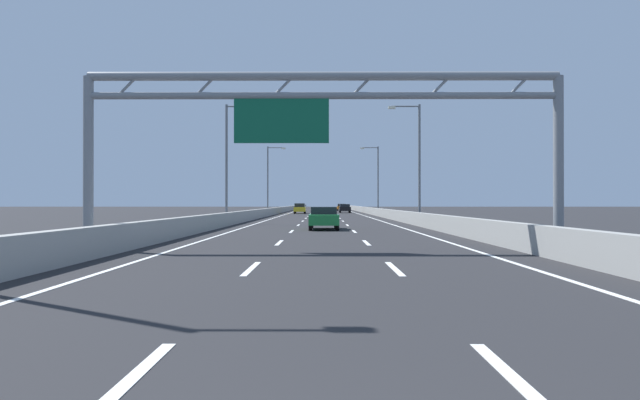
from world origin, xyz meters
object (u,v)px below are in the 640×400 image
object	(u,v)px
streetlamp_left_mid	(229,156)
orange_car	(341,207)
streetlamp_right_far	(376,176)
streetlamp_left_far	(269,176)
yellow_car	(300,208)
streetlamp_right_mid	(417,156)
sign_gantry	(318,113)
black_car	(345,208)
green_car	(324,218)

from	to	relation	value
streetlamp_left_mid	orange_car	size ratio (longest dim) A/B	2.31
streetlamp_right_far	orange_car	bearing A→B (deg)	95.78
streetlamp_left_far	yellow_car	size ratio (longest dim) A/B	2.16
streetlamp_right_mid	orange_car	xyz separation A→B (m)	(-3.66, 69.58, -4.67)
sign_gantry	yellow_car	world-z (taller)	sign_gantry
streetlamp_left_far	sign_gantry	bearing A→B (deg)	-82.84
black_car	yellow_car	distance (m)	10.03
yellow_car	streetlamp_right_mid	bearing A→B (deg)	-74.62
green_car	streetlamp_left_far	bearing A→B (deg)	99.88
streetlamp_right_mid	yellow_car	size ratio (longest dim) A/B	2.16
green_car	yellow_car	world-z (taller)	yellow_car
streetlamp_left_mid	streetlamp_right_mid	world-z (taller)	same
streetlamp_right_mid	green_car	xyz separation A→B (m)	(-7.41, -9.82, -4.67)
green_car	orange_car	distance (m)	79.48
sign_gantry	streetlamp_right_far	bearing A→B (deg)	82.47
streetlamp_right_mid	streetlamp_right_far	bearing A→B (deg)	90.00
sign_gantry	black_car	size ratio (longest dim) A/B	3.78
streetlamp_left_far	green_car	bearing A→B (deg)	-80.12
orange_car	black_car	bearing A→B (deg)	-90.52
yellow_car	streetlamp_left_far	bearing A→B (deg)	-121.99
streetlamp_right_mid	streetlamp_left_far	distance (m)	36.56
sign_gantry	yellow_car	size ratio (longest dim) A/B	3.91
streetlamp_left_far	black_car	size ratio (longest dim) A/B	2.09
green_car	yellow_car	size ratio (longest dim) A/B	1.01
sign_gantry	streetlamp_left_mid	size ratio (longest dim) A/B	1.81
sign_gantry	green_car	world-z (taller)	sign_gantry
sign_gantry	streetlamp_left_mid	xyz separation A→B (m)	(-7.28, 24.53, 0.52)
sign_gantry	black_car	bearing A→B (deg)	86.97
orange_car	streetlamp_right_mid	bearing A→B (deg)	-86.98
sign_gantry	black_car	world-z (taller)	sign_gantry
sign_gantry	yellow_car	bearing A→B (deg)	92.92
streetlamp_right_mid	yellow_car	bearing A→B (deg)	105.38
sign_gantry	streetlamp_left_far	distance (m)	58.37
sign_gantry	green_car	distance (m)	15.29
streetlamp_left_far	streetlamp_right_far	distance (m)	14.93
streetlamp_right_mid	streetlamp_right_far	world-z (taller)	same
streetlamp_right_mid	green_car	bearing A→B (deg)	-127.03
black_car	orange_car	size ratio (longest dim) A/B	1.10
sign_gantry	streetlamp_right_far	world-z (taller)	streetlamp_right_far
streetlamp_left_mid	yellow_car	size ratio (longest dim) A/B	2.16
streetlamp_right_mid	green_car	distance (m)	13.15
streetlamp_right_far	black_car	bearing A→B (deg)	105.99
sign_gantry	orange_car	distance (m)	94.29
green_car	orange_car	world-z (taller)	orange_car
streetlamp_right_far	yellow_car	size ratio (longest dim) A/B	2.16
sign_gantry	streetlamp_right_far	size ratio (longest dim) A/B	1.81
sign_gantry	streetlamp_left_far	xyz separation A→B (m)	(-7.28, 57.91, 0.52)
streetlamp_left_mid	streetlamp_right_far	world-z (taller)	same
streetlamp_left_mid	yellow_car	world-z (taller)	streetlamp_left_mid
sign_gantry	green_car	size ratio (longest dim) A/B	3.87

